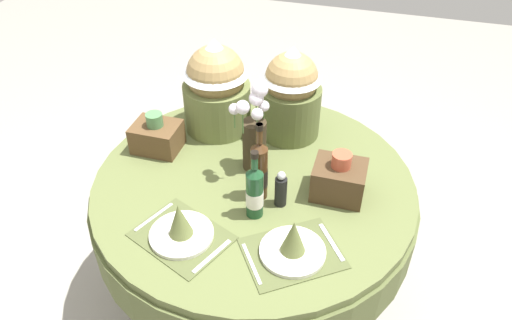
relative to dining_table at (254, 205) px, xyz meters
name	(u,v)px	position (x,y,z in m)	size (l,w,h in m)	color
ground	(254,288)	(0.00, 0.00, -0.60)	(8.00, 8.00, 0.00)	#9E998E
dining_table	(254,205)	(0.00, 0.00, 0.00)	(1.39, 1.39, 0.75)	#5B6638
place_setting_left	(181,228)	(-0.17, -0.39, 0.20)	(0.41, 0.37, 0.16)	#4E562F
place_setting_right	(293,245)	(0.25, -0.35, 0.20)	(0.43, 0.41, 0.16)	#4E562F
flower_vase	(254,132)	(-0.02, 0.09, 0.33)	(0.14, 0.18, 0.40)	#332819
wine_bottle_left	(259,170)	(0.05, -0.09, 0.28)	(0.07, 0.07, 0.35)	#422814
wine_bottle_centre	(255,192)	(0.06, -0.20, 0.27)	(0.07, 0.07, 0.31)	#194223
pepper_mill	(281,190)	(0.14, -0.11, 0.22)	(0.05, 0.05, 0.16)	black
gift_tub_back_left	(216,83)	(-0.28, 0.34, 0.39)	(0.32, 0.32, 0.46)	olive
gift_tub_back_centre	(291,89)	(0.06, 0.38, 0.39)	(0.28, 0.28, 0.45)	#566033
woven_basket_side_left	(157,136)	(-0.48, 0.09, 0.22)	(0.21, 0.17, 0.19)	brown
woven_basket_side_right	(339,179)	(0.35, 0.01, 0.23)	(0.21, 0.17, 0.20)	#47331E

